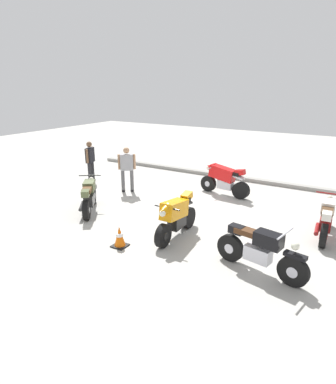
# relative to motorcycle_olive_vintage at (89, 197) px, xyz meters

# --- Properties ---
(ground_plane) EXTENTS (40.00, 40.00, 0.00)m
(ground_plane) POSITION_rel_motorcycle_olive_vintage_xyz_m (2.66, 1.35, -0.49)
(ground_plane) COLOR #ADAAA3
(curb_edge) EXTENTS (14.00, 0.30, 0.15)m
(curb_edge) POSITION_rel_motorcycle_olive_vintage_xyz_m (2.66, 5.95, -0.41)
(curb_edge) COLOR gray
(curb_edge) RESTS_ON ground
(motorcycle_olive_vintage) EXTENTS (1.28, 1.67, 1.07)m
(motorcycle_olive_vintage) POSITION_rel_motorcycle_olive_vintage_xyz_m (0.00, 0.00, 0.00)
(motorcycle_olive_vintage) COLOR black
(motorcycle_olive_vintage) RESTS_ON ground
(motorcycle_orange_sportbike) EXTENTS (0.70, 1.95, 1.14)m
(motorcycle_orange_sportbike) POSITION_rel_motorcycle_olive_vintage_xyz_m (3.23, -0.16, 0.11)
(motorcycle_orange_sportbike) COLOR black
(motorcycle_orange_sportbike) RESTS_ON ground
(motorcycle_red_sportbike) EXTENTS (1.96, 0.70, 1.14)m
(motorcycle_red_sportbike) POSITION_rel_motorcycle_olive_vintage_xyz_m (3.02, 3.75, 0.11)
(motorcycle_red_sportbike) COLOR black
(motorcycle_red_sportbike) RESTS_ON ground
(motorcycle_black_cruiser) EXTENTS (2.07, 0.81, 1.09)m
(motorcycle_black_cruiser) POSITION_rel_motorcycle_olive_vintage_xyz_m (5.61, -0.74, 0.03)
(motorcycle_black_cruiser) COLOR black
(motorcycle_black_cruiser) RESTS_ON ground
(motorcycle_cream_vintage) EXTENTS (0.70, 1.96, 1.07)m
(motorcycle_cream_vintage) POSITION_rel_motorcycle_olive_vintage_xyz_m (6.59, 1.88, 0.00)
(motorcycle_cream_vintage) COLOR black
(motorcycle_cream_vintage) RESTS_ON ground
(person_in_gray_shirt) EXTENTS (0.58, 0.51, 1.68)m
(person_in_gray_shirt) POSITION_rel_motorcycle_olive_vintage_xyz_m (-0.21, 2.23, 0.47)
(person_in_gray_shirt) COLOR #59595B
(person_in_gray_shirt) RESTS_ON ground
(person_in_black_shirt) EXTENTS (0.45, 0.64, 1.68)m
(person_in_black_shirt) POSITION_rel_motorcycle_olive_vintage_xyz_m (-2.28, 2.47, 0.47)
(person_in_black_shirt) COLOR #262628
(person_in_black_shirt) RESTS_ON ground
(traffic_cone) EXTENTS (0.36, 0.36, 0.53)m
(traffic_cone) POSITION_rel_motorcycle_olive_vintage_xyz_m (2.31, -1.36, -0.23)
(traffic_cone) COLOR black
(traffic_cone) RESTS_ON ground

